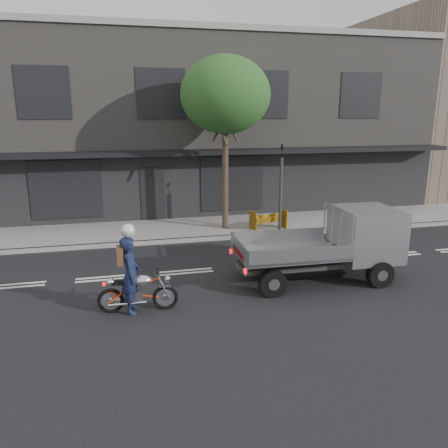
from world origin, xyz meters
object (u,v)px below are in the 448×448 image
Objects in this scene: street_tree at (225,95)px; rider at (131,275)px; motorcycle at (138,291)px; traffic_light_pole at (281,193)px; construction_barrier at (270,220)px; flatbed_ute at (352,237)px.

rider is at bearing -120.48° from street_tree.
motorcycle is 1.03× the size of rider.
traffic_light_pole reaches higher than construction_barrier.
street_tree is at bearing 64.84° from motorcycle.
traffic_light_pole is at bearing -27.76° from construction_barrier.
rider is 8.08m from construction_barrier.
rider reaches higher than construction_barrier.
rider is 0.41× the size of flatbed_ute.
flatbed_ute is (2.37, -5.71, -4.07)m from street_tree.
traffic_light_pole is 2.56× the size of construction_barrier.
street_tree is 7.40m from flatbed_ute.
rider is at bearing -171.04° from flatbed_ute.
motorcycle is at bearing -119.49° from street_tree.
traffic_light_pole is at bearing 49.32° from motorcycle.
rider reaches higher than motorcycle.
street_tree reaches higher than traffic_light_pole.
flatbed_ute is at bearing -77.94° from rider.
rider is 6.29m from flatbed_ute.
construction_barrier is (5.52, 5.89, -0.40)m from rider.
construction_barrier is at bearing -22.02° from street_tree.
motorcycle is 1.41× the size of construction_barrier.
street_tree is 5.07m from construction_barrier.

